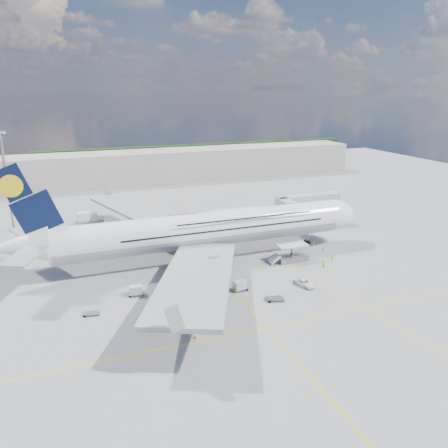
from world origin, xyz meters
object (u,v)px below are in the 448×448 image
object	(u,v)px
dolly_nose_far	(275,298)
catering_truck_outer	(90,220)
airliner	(206,229)
crew_nose	(314,243)
cone_wing_right_inner	(185,292)
catering_truck_inner	(133,227)
cone_wing_left_inner	(154,232)
light_mast	(7,181)
cone_wing_left_outer	(130,233)
dolly_row_a	(91,313)
crew_van	(324,264)
crew_loader	(332,258)
jet_bridge	(302,204)
crew_tug	(193,290)
cone_nose	(323,249)
crew_wing	(181,294)
baggage_tug	(206,276)
dolly_row_b	(169,298)
cone_wing_right_outer	(195,337)
dolly_nose_near	(240,285)
dolly_back	(158,312)
service_van	(304,283)
cargo_loader	(291,255)
dolly_row_c	(136,290)

from	to	relation	value
dolly_nose_far	catering_truck_outer	xyz separation A→B (m)	(-26.62, 55.13, 1.52)
airliner	crew_nose	size ratio (longest dim) A/B	51.32
dolly_nose_far	cone_wing_right_inner	distance (m)	16.01
catering_truck_inner	crew_nose	xyz separation A→B (m)	(37.93, -24.52, -0.88)
catering_truck_outer	cone_wing_left_inner	bearing A→B (deg)	-36.26
light_mast	cone_wing_left_outer	bearing A→B (deg)	-23.17
dolly_row_a	crew_van	xyz separation A→B (m)	(46.26, 3.49, 0.53)
crew_loader	crew_van	size ratio (longest dim) A/B	0.98
cone_wing_left_inner	dolly_nose_far	bearing A→B (deg)	-74.74
jet_bridge	crew_loader	size ratio (longest dim) A/B	11.60
crew_tug	cone_wing_left_inner	bearing A→B (deg)	87.74
cone_nose	jet_bridge	bearing A→B (deg)	78.78
dolly_nose_far	crew_wing	distance (m)	16.36
baggage_tug	crew_loader	size ratio (longest dim) A/B	1.53
dolly_row_b	cone_wing_right_outer	world-z (taller)	dolly_row_b
catering_truck_outer	crew_van	distance (m)	62.47
crew_loader	cone_wing_left_outer	distance (m)	50.43
dolly_nose_near	cone_wing_left_outer	distance (m)	42.12
dolly_back	crew_wing	bearing A→B (deg)	38.38
dolly_row_b	dolly_nose_far	bearing A→B (deg)	-41.83
service_van	cone_wing_right_outer	world-z (taller)	service_van
light_mast	dolly_nose_near	size ratio (longest dim) A/B	8.15
cargo_loader	cone_wing_right_outer	xyz separation A→B (m)	(-27.97, -21.86, -0.96)
catering_truck_inner	cone_nose	distance (m)	47.34
light_mast	airliner	bearing A→B (deg)	-41.00
service_van	cone_wing_right_inner	bearing A→B (deg)	149.65
dolly_back	crew_nose	distance (m)	44.99
dolly_row_c	crew_loader	world-z (taller)	dolly_row_c
airliner	crew_nose	xyz separation A→B (m)	(25.98, -1.09, -6.10)
dolly_row_a	airliner	bearing A→B (deg)	43.03
light_mast	cone_wing_right_inner	size ratio (longest dim) A/B	42.36
dolly_nose_far	service_van	xyz separation A→B (m)	(7.80, 3.17, 0.25)
light_mast	cone_wing_right_outer	world-z (taller)	light_mast
crew_loader	light_mast	bearing A→B (deg)	-158.35
dolly_row_b	crew_van	size ratio (longest dim) A/B	1.78
catering_truck_inner	dolly_row_a	bearing A→B (deg)	-138.37
dolly_nose_far	crew_nose	size ratio (longest dim) A/B	2.29
dolly_row_a	cone_wing_left_outer	distance (m)	41.47
airliner	catering_truck_outer	xyz separation A→B (m)	(-21.58, 32.87, -4.99)
crew_nose	crew_wing	bearing A→B (deg)	162.89
dolly_row_a	cone_wing_left_outer	size ratio (longest dim) A/B	5.85
baggage_tug	dolly_nose_far	bearing A→B (deg)	-55.16
dolly_back	crew_tug	distance (m)	8.94
airliner	light_mast	size ratio (longest dim) A/B	3.10
light_mast	service_van	world-z (taller)	light_mast
cargo_loader	baggage_tug	distance (m)	20.01
service_van	crew_nose	size ratio (longest dim) A/B	2.85
airliner	cargo_loader	world-z (taller)	airliner
service_van	crew_nose	world-z (taller)	crew_nose
dolly_row_b	cone_wing_left_outer	bearing A→B (deg)	67.29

